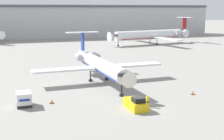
{
  "coord_description": "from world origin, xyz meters",
  "views": [
    {
      "loc": [
        -18.06,
        -40.59,
        14.6
      ],
      "look_at": [
        0.0,
        12.51,
        3.52
      ],
      "focal_mm": 50.0,
      "sensor_mm": 36.0,
      "label": 1
    }
  ],
  "objects": [
    {
      "name": "airplane_parked_far_right",
      "position": [
        39.23,
        77.29,
        3.86
      ],
      "size": [
        39.24,
        34.95,
        10.88
      ],
      "color": "white",
      "rests_on": "ground"
    },
    {
      "name": "traffic_cone_right",
      "position": [
        11.91,
        4.18,
        0.33
      ],
      "size": [
        0.7,
        0.7,
        0.69
      ],
      "color": "black",
      "rests_on": "ground"
    },
    {
      "name": "luggage_cart",
      "position": [
        -16.06,
        6.87,
        1.08
      ],
      "size": [
        2.19,
        2.87,
        2.16
      ],
      "color": "#232326",
      "rests_on": "ground"
    },
    {
      "name": "pushback_tug",
      "position": [
        -0.5,
        0.16,
        0.76
      ],
      "size": [
        2.29,
        4.69,
        1.99
      ],
      "color": "yellow",
      "rests_on": "ground"
    },
    {
      "name": "terminal_building",
      "position": [
        0.0,
        120.0,
        8.22
      ],
      "size": [
        180.0,
        16.8,
        16.39
      ],
      "color": "#B2B2B7",
      "rests_on": "ground"
    },
    {
      "name": "ground_plane",
      "position": [
        0.0,
        0.0,
        0.0
      ],
      "size": [
        600.0,
        600.0,
        0.0
      ],
      "primitive_type": "plane",
      "color": "gray"
    },
    {
      "name": "worker_near_tug",
      "position": [
        1.58,
        0.5,
        0.97
      ],
      "size": [
        0.4,
        0.26,
        1.84
      ],
      "color": "#232838",
      "rests_on": "ground"
    },
    {
      "name": "traffic_cone_left",
      "position": [
        -11.91,
        6.85,
        0.31
      ],
      "size": [
        0.67,
        0.67,
        0.65
      ],
      "color": "black",
      "rests_on": "ground"
    },
    {
      "name": "airplane_main",
      "position": [
        -0.49,
        18.69,
        3.52
      ],
      "size": [
        27.07,
        28.62,
        9.2
      ],
      "color": "white",
      "rests_on": "ground"
    }
  ]
}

